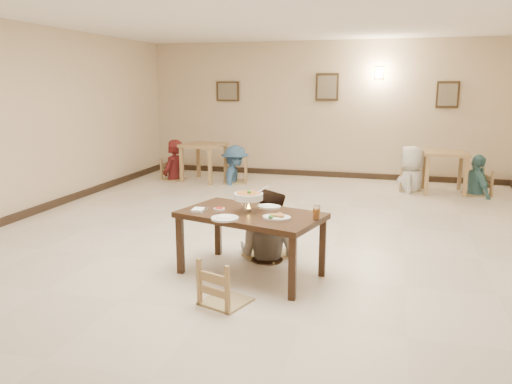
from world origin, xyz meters
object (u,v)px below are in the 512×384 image
(bg_diner_c, at_px, (413,146))
(bg_diner_a, at_px, (172,140))
(bg_chair_rl, at_px, (411,169))
(bg_diner_b, at_px, (235,145))
(curry_warmer, at_px, (249,197))
(main_table, at_px, (251,220))
(bg_diner_d, at_px, (480,155))
(bg_table_left, at_px, (204,150))
(bg_chair_ll, at_px, (173,160))
(bg_chair_lr, at_px, (235,158))
(bg_table_right, at_px, (445,159))
(main_diner, at_px, (268,189))
(chair_far, at_px, (269,214))
(bg_chair_rr, at_px, (478,171))
(chair_near, at_px, (225,260))
(drink_glass, at_px, (316,213))

(bg_diner_c, bearing_deg, bg_diner_a, -79.95)
(bg_diner_a, distance_m, bg_diner_c, 5.00)
(bg_chair_rl, bearing_deg, bg_diner_b, 94.22)
(curry_warmer, distance_m, bg_diner_a, 5.80)
(main_table, distance_m, bg_diner_d, 5.89)
(bg_diner_a, distance_m, bg_diner_b, 1.40)
(bg_chair_rl, distance_m, bg_diner_a, 5.03)
(bg_table_left, height_order, bg_diner_a, bg_diner_a)
(bg_table_left, relative_size, bg_diner_c, 0.52)
(bg_chair_ll, height_order, bg_diner_c, bg_diner_c)
(bg_chair_lr, bearing_deg, bg_table_right, 76.48)
(bg_diner_d, bearing_deg, bg_chair_ll, 69.77)
(bg_chair_lr, distance_m, bg_diner_b, 0.26)
(bg_table_left, relative_size, bg_diner_b, 0.59)
(bg_diner_b, bearing_deg, main_diner, -166.86)
(chair_far, xyz_separation_m, bg_diner_c, (1.77, 4.46, 0.37))
(bg_table_left, distance_m, bg_chair_rr, 5.51)
(chair_near, relative_size, curry_warmer, 2.46)
(bg_table_left, bearing_deg, bg_table_right, 1.29)
(drink_glass, height_order, bg_diner_a, bg_diner_a)
(bg_chair_rr, bearing_deg, drink_glass, -43.05)
(chair_near, bearing_deg, chair_far, -73.65)
(chair_near, relative_size, bg_table_left, 0.94)
(bg_chair_ll, bearing_deg, drink_glass, -130.02)
(bg_chair_rr, height_order, bg_diner_b, bg_diner_b)
(chair_far, relative_size, bg_diner_a, 0.59)
(curry_warmer, bearing_deg, drink_glass, -9.87)
(bg_table_right, height_order, bg_diner_a, bg_diner_a)
(main_table, bearing_deg, drink_glass, 8.35)
(bg_chair_lr, relative_size, bg_diner_b, 0.67)
(bg_diner_a, relative_size, bg_diner_b, 1.12)
(main_table, distance_m, bg_chair_ll, 5.86)
(bg_diner_a, bearing_deg, chair_near, 34.46)
(main_diner, xyz_separation_m, bg_chair_rr, (2.98, 4.45, -0.39))
(bg_chair_rr, distance_m, bg_diner_c, 1.28)
(bg_diner_c, bearing_deg, bg_diner_d, 94.00)
(main_table, distance_m, bg_table_right, 5.62)
(curry_warmer, xyz_separation_m, bg_chair_ll, (-3.15, 4.87, -0.42))
(bg_diner_c, xyz_separation_m, bg_diner_d, (1.20, -0.07, -0.12))
(bg_chair_lr, height_order, bg_diner_c, bg_diner_c)
(main_table, height_order, bg_chair_ll, bg_chair_ll)
(main_diner, distance_m, bg_diner_b, 4.76)
(main_diner, bearing_deg, bg_table_left, -43.31)
(curry_warmer, bearing_deg, bg_table_right, 64.04)
(bg_diner_a, height_order, bg_diner_d, bg_diner_a)
(chair_far, height_order, bg_diner_a, bg_diner_a)
(chair_far, distance_m, bg_chair_ll, 5.32)
(curry_warmer, relative_size, bg_diner_c, 0.20)
(chair_near, height_order, bg_diner_b, bg_diner_b)
(drink_glass, xyz_separation_m, bg_table_left, (-3.21, 5.06, -0.10))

